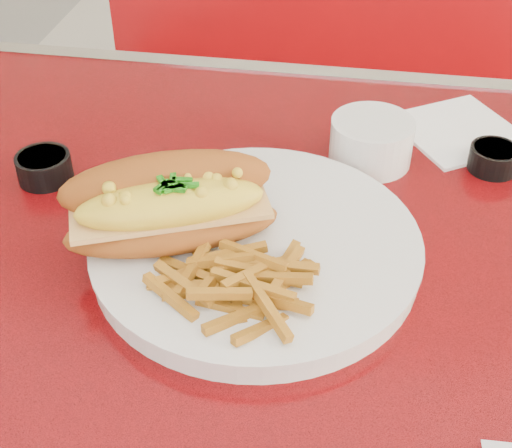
% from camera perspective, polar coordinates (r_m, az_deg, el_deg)
% --- Properties ---
extents(diner_table, '(1.23, 0.83, 0.77)m').
position_cam_1_polar(diner_table, '(0.78, 8.19, -12.70)').
color(diner_table, red).
rests_on(diner_table, ground).
extents(booth_bench_far, '(1.20, 0.51, 0.90)m').
position_cam_1_polar(booth_bench_far, '(1.60, 8.73, 2.64)').
color(booth_bench_far, '#980A0D').
rests_on(booth_bench_far, ground).
extents(dinner_plate, '(0.36, 0.36, 0.02)m').
position_cam_1_polar(dinner_plate, '(0.67, 0.00, -1.86)').
color(dinner_plate, silver).
rests_on(dinner_plate, diner_table).
extents(mac_hoagie, '(0.22, 0.16, 0.09)m').
position_cam_1_polar(mac_hoagie, '(0.65, -6.93, 1.55)').
color(mac_hoagie, '#9B4F19').
rests_on(mac_hoagie, dinner_plate).
extents(fries_pile, '(0.12, 0.11, 0.03)m').
position_cam_1_polar(fries_pile, '(0.60, -2.33, -4.61)').
color(fries_pile, '#BE7D20').
rests_on(fries_pile, dinner_plate).
extents(fork, '(0.05, 0.13, 0.00)m').
position_cam_1_polar(fork, '(0.66, 6.01, -1.97)').
color(fork, silver).
rests_on(fork, dinner_plate).
extents(gravy_ramekin, '(0.12, 0.12, 0.05)m').
position_cam_1_polar(gravy_ramekin, '(0.80, 9.21, 6.65)').
color(gravy_ramekin, silver).
rests_on(gravy_ramekin, diner_table).
extents(sauce_cup_left, '(0.06, 0.06, 0.03)m').
position_cam_1_polar(sauce_cup_left, '(0.80, -16.60, 4.46)').
color(sauce_cup_left, black).
rests_on(sauce_cup_left, diner_table).
extents(sauce_cup_right, '(0.06, 0.06, 0.03)m').
position_cam_1_polar(sauce_cup_right, '(0.83, 18.50, 5.07)').
color(sauce_cup_right, black).
rests_on(sauce_cup_right, diner_table).
extents(paper_napkin, '(0.18, 0.18, 0.00)m').
position_cam_1_polar(paper_napkin, '(0.89, 15.88, 7.21)').
color(paper_napkin, white).
rests_on(paper_napkin, diner_table).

